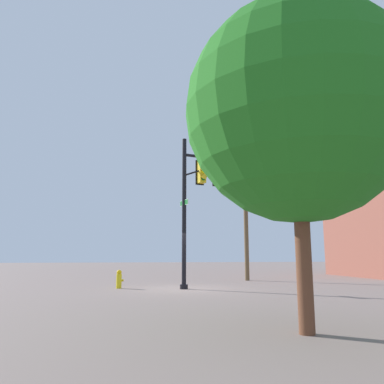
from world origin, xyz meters
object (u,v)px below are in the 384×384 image
at_px(fire_hydrant, 119,279).
at_px(tree_near, 297,112).
at_px(utility_pole, 246,204).
at_px(signal_pole_assembly, 231,182).

height_order(fire_hydrant, tree_near, tree_near).
height_order(utility_pole, tree_near, utility_pole).
bearing_deg(signal_pole_assembly, fire_hydrant, 178.07).
xyz_separation_m(utility_pole, fire_hydrant, (-7.43, -4.18, -4.21)).
xyz_separation_m(signal_pole_assembly, utility_pole, (2.09, 4.36, -0.47)).
relative_size(utility_pole, fire_hydrant, 10.77).
xyz_separation_m(signal_pole_assembly, fire_hydrant, (-5.34, 0.18, -4.69)).
bearing_deg(signal_pole_assembly, tree_near, -97.96).
distance_m(fire_hydrant, tree_near, 12.15).
xyz_separation_m(utility_pole, tree_near, (-3.57, -14.95, -0.11)).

